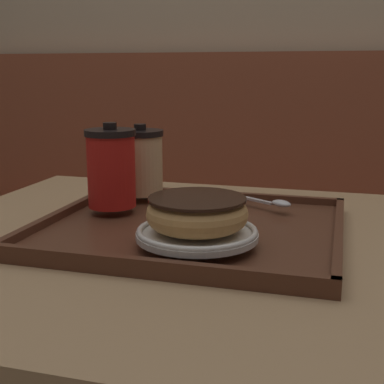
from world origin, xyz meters
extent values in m
cube|color=brown|center=(-0.20, 0.84, 0.23)|extent=(1.78, 0.44, 0.45)
cube|color=brown|center=(-0.20, 1.02, 0.73)|extent=(1.78, 0.08, 0.55)
cube|color=tan|center=(0.00, 0.00, 0.69)|extent=(0.87, 0.75, 0.03)
cube|color=#512D1E|center=(-0.01, 0.03, 0.71)|extent=(0.44, 0.38, 0.01)
cube|color=#512D1E|center=(-0.01, -0.16, 0.72)|extent=(0.44, 0.01, 0.01)
cube|color=#512D1E|center=(-0.01, 0.21, 0.72)|extent=(0.44, 0.01, 0.01)
cube|color=#512D1E|center=(-0.22, 0.03, 0.72)|extent=(0.01, 0.38, 0.01)
cube|color=#512D1E|center=(0.20, 0.03, 0.72)|extent=(0.01, 0.38, 0.01)
cylinder|color=red|center=(-0.15, 0.06, 0.79)|extent=(0.08, 0.08, 0.12)
cylinder|color=black|center=(-0.15, 0.06, 0.85)|extent=(0.08, 0.08, 0.01)
cylinder|color=black|center=(-0.15, 0.06, 0.86)|extent=(0.02, 0.02, 0.01)
cylinder|color=#E0B784|center=(-0.14, 0.16, 0.78)|extent=(0.08, 0.08, 0.10)
cylinder|color=black|center=(-0.14, 0.16, 0.84)|extent=(0.08, 0.08, 0.01)
cylinder|color=black|center=(-0.14, 0.16, 0.85)|extent=(0.02, 0.02, 0.01)
cylinder|color=white|center=(0.02, -0.07, 0.73)|extent=(0.16, 0.16, 0.01)
torus|color=white|center=(0.02, -0.07, 0.74)|extent=(0.16, 0.16, 0.01)
torus|color=tan|center=(0.02, -0.07, 0.76)|extent=(0.13, 0.13, 0.04)
cylinder|color=black|center=(0.02, -0.07, 0.78)|extent=(0.13, 0.13, 0.00)
ellipsoid|color=silver|center=(0.11, 0.13, 0.73)|extent=(0.04, 0.04, 0.01)
cube|color=silver|center=(0.05, 0.17, 0.73)|extent=(0.10, 0.06, 0.00)
camera|label=1|loc=(0.20, -0.72, 0.94)|focal=50.00mm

